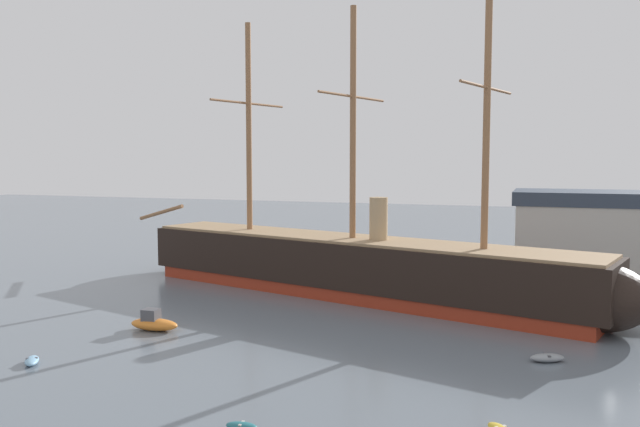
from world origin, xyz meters
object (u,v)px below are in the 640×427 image
dinghy_alongside_stern (547,358)px  motorboat_alongside_bow (154,323)px  dinghy_mid_left (32,361)px  dinghy_near_centre (241,426)px  motorboat_distant_centre (394,279)px  tall_ship (352,265)px

dinghy_alongside_stern → motorboat_alongside_bow: bearing=-175.8°
dinghy_alongside_stern → dinghy_mid_left: bearing=-159.5°
dinghy_near_centre → motorboat_distant_centre: size_ratio=0.63×
dinghy_alongside_stern → tall_ship: bearing=140.1°
motorboat_alongside_bow → tall_ship: bearing=57.4°
tall_ship → dinghy_near_centre: size_ratio=33.69×
dinghy_mid_left → dinghy_near_centre: bearing=-14.3°
dinghy_mid_left → motorboat_alongside_bow: size_ratio=0.51×
motorboat_alongside_bow → motorboat_distant_centre: size_ratio=1.54×
dinghy_near_centre → dinghy_alongside_stern: bearing=48.9°
tall_ship → dinghy_near_centre: 36.21m
dinghy_mid_left → motorboat_distant_centre: size_ratio=0.78×
tall_ship → dinghy_mid_left: bearing=-117.0°
motorboat_distant_centre → tall_ship: bearing=-107.1°
tall_ship → dinghy_mid_left: (-15.67, -30.72, -3.19)m
tall_ship → motorboat_alongside_bow: bearing=-122.6°
dinghy_alongside_stern → motorboat_distant_centre: motorboat_distant_centre is taller
tall_ship → motorboat_alongside_bow: 23.48m
tall_ship → dinghy_alongside_stern: size_ratio=22.70×
tall_ship → dinghy_mid_left: size_ratio=27.50×
dinghy_mid_left → motorboat_alongside_bow: motorboat_alongside_bow is taller
dinghy_near_centre → dinghy_alongside_stern: 24.72m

